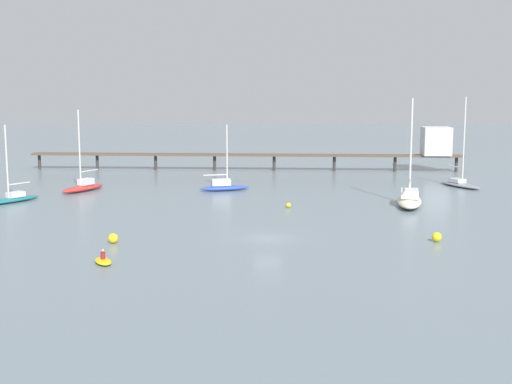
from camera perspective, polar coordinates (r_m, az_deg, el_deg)
ground_plane at (r=62.42m, az=0.97°, el=-3.89°), size 400.00×400.00×0.00m
pier at (r=114.78m, az=8.53°, el=3.72°), size 71.59×11.34×7.33m
sailboat_gray at (r=99.52m, az=16.52°, el=0.80°), size 4.57×8.16×12.41m
sailboat_teal at (r=87.39m, az=-19.54°, el=-0.43°), size 6.11×7.18×9.28m
sailboat_blue at (r=91.72m, az=-2.68°, el=0.54°), size 6.84×3.02×8.80m
sailboat_red at (r=94.16m, az=-14.10°, el=0.50°), size 5.48×7.55×10.77m
sailboat_cream at (r=81.88m, az=12.58°, el=-0.55°), size 5.21×10.25×12.38m
dinghy_yellow at (r=54.96m, az=-12.54°, el=-5.57°), size 2.03×2.85×1.14m
mooring_buoy_near at (r=61.80m, az=-11.74°, el=-3.77°), size 0.89×0.89×0.89m
mooring_buoy_far at (r=78.72m, az=2.70°, el=-1.09°), size 0.58×0.58×0.58m
mooring_buoy_mid at (r=63.15m, az=14.74°, el=-3.62°), size 0.87×0.87×0.87m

